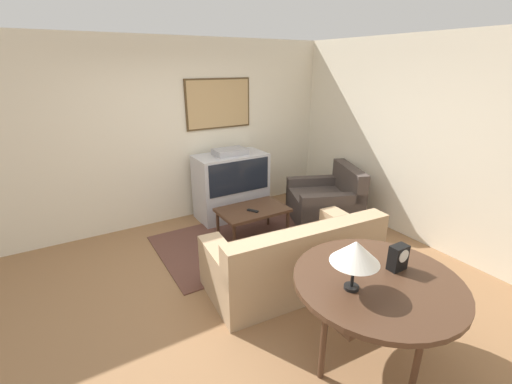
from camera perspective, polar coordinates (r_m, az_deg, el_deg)
The scene contains 12 objects.
ground_plane at distance 3.99m, azimuth -2.36°, elevation -15.14°, with size 12.00×12.00×0.00m, color #8E6642.
wall_back at distance 5.31m, azimuth -13.76°, elevation 9.45°, with size 12.00×0.10×2.70m.
wall_right at distance 5.14m, azimuth 24.29°, elevation 7.80°, with size 0.06×12.00×2.70m.
area_rug at distance 4.90m, azimuth -1.52°, elevation -7.74°, with size 2.41×1.52×0.01m.
tv at distance 5.43m, azimuth -4.17°, elevation 1.15°, with size 1.10×0.59×1.11m.
couch at distance 3.86m, azimuth 6.35°, elevation -11.30°, with size 1.92×1.02×0.82m.
armchair at distance 5.49m, azimuth 11.56°, elevation -1.71°, with size 1.28×1.29×0.85m.
coffee_table at distance 4.74m, azimuth -0.57°, elevation -3.34°, with size 0.94×0.60×0.46m.
console_table at distance 2.88m, azimuth 19.55°, elevation -14.60°, with size 1.29×1.29×0.79m.
table_lamp at distance 2.53m, azimuth 16.24°, elevation -9.65°, with size 0.35×0.35×0.39m.
mantel_clock at distance 2.97m, azimuth 22.61°, elevation -10.05°, with size 0.15×0.10×0.21m.
remote at distance 4.63m, azimuth -0.56°, elevation -3.13°, with size 0.12×0.16×0.02m.
Camera 1 is at (-1.53, -2.86, 2.33)m, focal length 24.00 mm.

